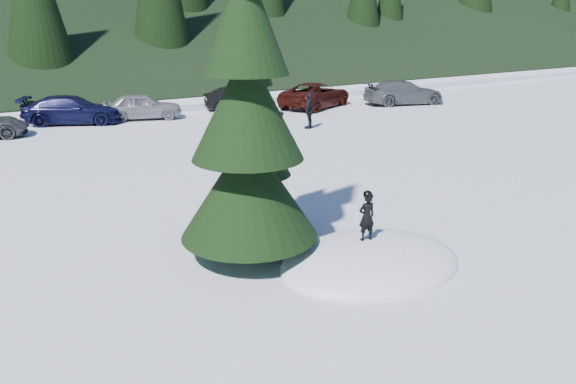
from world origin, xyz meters
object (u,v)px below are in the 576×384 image
adult_2 (255,119)px  spruce_short (257,154)px  car_6 (316,95)px  adult_0 (280,128)px  car_3 (72,110)px  car_7 (404,92)px  car_4 (142,106)px  child_skier (367,217)px  car_5 (238,98)px  adult_1 (309,110)px  spruce_tall (247,119)px

adult_2 → spruce_short: bearing=85.7°
spruce_short → car_6: 21.06m
adult_0 → car_6: (7.29, 7.83, 0.01)m
car_3 → spruce_short: bearing=-153.5°
adult_2 → car_7: bearing=-139.5°
car_3 → car_6: size_ratio=0.93×
adult_2 → car_4: (-2.96, 7.41, -0.15)m
child_skier → car_7: bearing=-126.0°
child_skier → car_4: bearing=-84.9°
child_skier → car_3: bearing=-75.4°
car_4 → car_5: size_ratio=1.04×
spruce_short → adult_0: spruce_short is taller
adult_1 → car_4: adult_1 is taller
car_4 → adult_0: bearing=-143.9°
car_5 → child_skier: bearing=176.4°
spruce_tall → car_4: size_ratio=2.06×
spruce_tall → child_skier: bearing=-33.8°
adult_2 → car_6: 9.50m
adult_1 → car_3: adult_1 is taller
spruce_tall → car_7: spruce_tall is taller
spruce_short → car_4: 18.21m
car_4 → child_skier: bearing=-166.4°
child_skier → spruce_short: bearing=-57.6°
adult_0 → car_3: adult_0 is taller
car_7 → spruce_tall: bearing=144.9°
spruce_short → car_7: 23.61m
adult_2 → car_7: adult_2 is taller
adult_2 → car_5: bearing=-87.6°
spruce_tall → spruce_short: bearing=54.5°
spruce_short → child_skier: size_ratio=4.72×
car_4 → car_7: size_ratio=0.81×
car_5 → car_7: (9.98, -3.74, 0.09)m
child_skier → adult_0: bearing=-102.8°
adult_2 → car_5: size_ratio=0.43×
car_4 → adult_2: bearing=-140.7°
car_4 → car_5: 5.96m
adult_0 → adult_2: adult_2 is taller
child_skier → adult_1: size_ratio=0.62×
adult_0 → child_skier: bearing=153.7°
car_4 → car_5: car_4 is taller
car_6 → car_5: bearing=43.4°
adult_0 → car_3: 12.06m
adult_2 → car_7: size_ratio=0.33×
spruce_short → car_6: bearing=51.3°
spruce_short → car_3: bearing=92.7°
spruce_tall → adult_0: spruce_tall is taller
car_5 → spruce_tall: bearing=169.5°
spruce_tall → adult_1: size_ratio=4.72×
spruce_short → car_3: size_ratio=1.06×
child_skier → car_5: child_skier is taller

